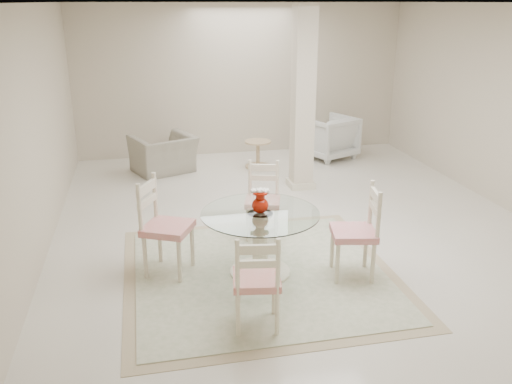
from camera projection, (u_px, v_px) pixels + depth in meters
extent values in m
plane|color=silver|center=(292.00, 220.00, 7.10)|extent=(7.00, 7.00, 0.00)
cube|color=beige|center=(242.00, 80.00, 9.88)|extent=(6.00, 0.02, 2.70)
cube|color=beige|center=(447.00, 230.00, 3.42)|extent=(6.00, 0.02, 2.70)
cube|color=beige|center=(37.00, 130.00, 6.05)|extent=(0.02, 7.00, 2.70)
cube|color=beige|center=(510.00, 109.00, 7.25)|extent=(0.02, 7.00, 2.70)
cube|color=white|center=(297.00, 3.00, 6.20)|extent=(6.00, 7.00, 0.02)
cube|color=beige|center=(303.00, 100.00, 7.95)|extent=(0.30, 0.30, 2.70)
cube|color=tan|center=(260.00, 274.00, 5.70)|extent=(2.80, 2.80, 0.01)
cube|color=beige|center=(260.00, 273.00, 5.70)|extent=(2.57, 2.57, 0.01)
cylinder|color=#EFE7C5|center=(260.00, 272.00, 5.69)|extent=(0.63, 0.63, 0.05)
cylinder|color=#EFE7C5|center=(260.00, 243.00, 5.58)|extent=(0.16, 0.16, 0.65)
cylinder|color=#EFE7C5|center=(260.00, 215.00, 5.48)|extent=(0.26, 0.26, 0.03)
cylinder|color=white|center=(260.00, 213.00, 5.47)|extent=(1.21, 1.21, 0.01)
ellipsoid|color=#A81505|center=(260.00, 205.00, 5.44)|extent=(0.17, 0.17, 0.16)
cylinder|color=#A81505|center=(260.00, 196.00, 5.41)|extent=(0.09, 0.09, 0.05)
cylinder|color=#A81505|center=(260.00, 193.00, 5.40)|extent=(0.15, 0.15, 0.02)
ellipsoid|color=white|center=(260.00, 191.00, 5.39)|extent=(0.10, 0.10, 0.04)
ellipsoid|color=white|center=(265.00, 191.00, 5.42)|extent=(0.10, 0.10, 0.04)
ellipsoid|color=white|center=(255.00, 191.00, 5.41)|extent=(0.10, 0.10, 0.04)
cylinder|color=beige|center=(332.00, 249.00, 5.76)|extent=(0.04, 0.04, 0.46)
cylinder|color=beige|center=(337.00, 264.00, 5.42)|extent=(0.04, 0.04, 0.46)
cylinder|color=beige|center=(366.00, 249.00, 5.76)|extent=(0.04, 0.04, 0.46)
cylinder|color=beige|center=(373.00, 264.00, 5.42)|extent=(0.04, 0.04, 0.46)
cube|color=#B0121C|center=(353.00, 233.00, 5.50)|extent=(0.51, 0.51, 0.07)
cube|color=beige|center=(375.00, 202.00, 5.39)|extent=(0.12, 0.40, 0.54)
cylinder|color=beige|center=(248.00, 226.00, 6.38)|extent=(0.04, 0.04, 0.42)
cylinder|color=beige|center=(276.00, 227.00, 6.36)|extent=(0.04, 0.04, 0.42)
cylinder|color=beige|center=(250.00, 216.00, 6.69)|extent=(0.04, 0.04, 0.42)
cylinder|color=beige|center=(277.00, 216.00, 6.67)|extent=(0.04, 0.04, 0.42)
cube|color=red|center=(263.00, 202.00, 6.44)|extent=(0.50, 0.50, 0.06)
cube|color=beige|center=(264.00, 173.00, 6.51)|extent=(0.37, 0.14, 0.50)
cylinder|color=beige|center=(179.00, 262.00, 5.44)|extent=(0.05, 0.05, 0.48)
cylinder|color=beige|center=(192.00, 247.00, 5.78)|extent=(0.05, 0.05, 0.48)
cylinder|color=beige|center=(145.00, 258.00, 5.53)|extent=(0.05, 0.05, 0.48)
cylinder|color=beige|center=(160.00, 243.00, 5.87)|extent=(0.05, 0.05, 0.48)
cube|color=red|center=(168.00, 228.00, 5.56)|extent=(0.61, 0.61, 0.07)
cube|color=beige|center=(147.00, 195.00, 5.50)|extent=(0.22, 0.39, 0.56)
cylinder|color=#F3EAC8|center=(274.00, 294.00, 4.90)|extent=(0.04, 0.04, 0.42)
cylinder|color=#F3EAC8|center=(237.00, 295.00, 4.88)|extent=(0.04, 0.04, 0.42)
cylinder|color=#F3EAC8|center=(277.00, 314.00, 4.59)|extent=(0.04, 0.04, 0.42)
cylinder|color=#F3EAC8|center=(238.00, 315.00, 4.57)|extent=(0.04, 0.04, 0.42)
cube|color=red|center=(257.00, 280.00, 4.65)|extent=(0.47, 0.47, 0.06)
cube|color=#F3EAC8|center=(258.00, 257.00, 4.38)|extent=(0.37, 0.10, 0.50)
imported|color=gray|center=(164.00, 154.00, 9.01)|extent=(1.20, 1.13, 0.62)
imported|color=silver|center=(329.00, 137.00, 9.82)|extent=(1.08, 1.09, 0.77)
cylinder|color=tan|center=(258.00, 166.00, 9.35)|extent=(0.43, 0.43, 0.04)
cylinder|color=tan|center=(258.00, 154.00, 9.28)|extent=(0.06, 0.06, 0.41)
cylinder|color=tan|center=(258.00, 142.00, 9.21)|extent=(0.45, 0.45, 0.03)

